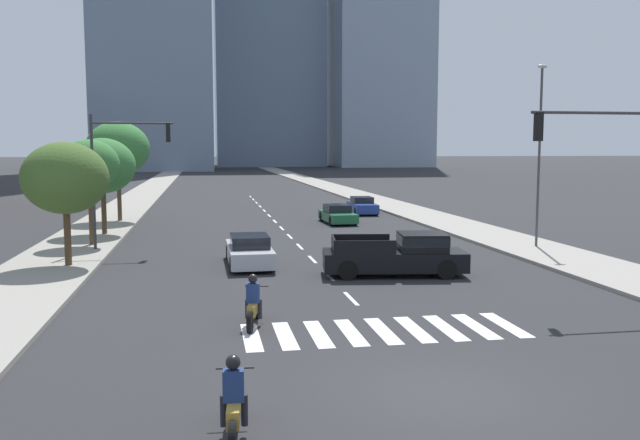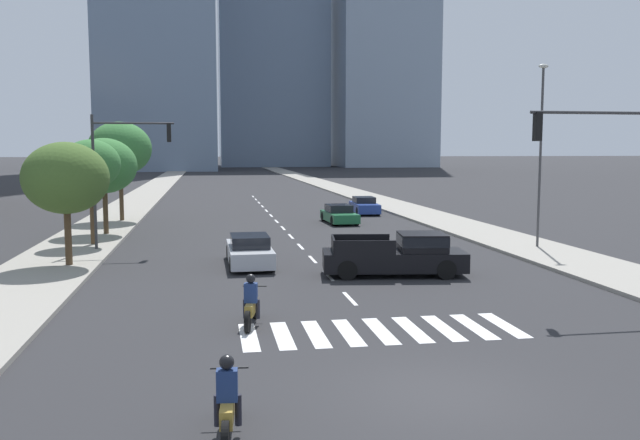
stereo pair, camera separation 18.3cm
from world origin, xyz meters
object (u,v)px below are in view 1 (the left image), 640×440
traffic_signal_far (121,159)px  street_lamp_east (540,144)px  sedan_blue_1 (362,206)px  sedan_silver_0 (249,251)px  traffic_signal_near (620,163)px  street_tree_second (90,165)px  motorcycle_trailing (253,305)px  street_tree_third (102,166)px  motorcycle_lead (234,404)px  pickup_truck (401,255)px  sedan_green_2 (338,215)px  street_tree_nearest (65,178)px  street_tree_fourth (118,149)px

traffic_signal_far → street_lamp_east: (20.13, -2.76, 0.71)m
sedan_blue_1 → traffic_signal_far: size_ratio=0.69×
sedan_silver_0 → traffic_signal_near: bearing=-127.6°
street_tree_second → sedan_blue_1: bearing=39.7°
motorcycle_trailing → traffic_signal_near: 12.65m
street_tree_second → street_lamp_east: bearing=-11.5°
street_lamp_east → street_tree_third: street_lamp_east is taller
motorcycle_lead → traffic_signal_near: (12.84, 8.43, 3.94)m
street_tree_third → motorcycle_trailing: bearing=-71.5°
pickup_truck → sedan_green_2: bearing=94.2°
sedan_green_2 → traffic_signal_far: traffic_signal_far is taller
sedan_green_2 → street_tree_nearest: (-14.42, -14.69, 3.19)m
sedan_blue_1 → street_tree_third: bearing=-56.8°
sedan_silver_0 → street_tree_fourth: 20.06m
motorcycle_trailing → street_lamp_east: 19.71m
pickup_truck → street_tree_fourth: street_tree_fourth is taller
sedan_blue_1 → traffic_signal_near: bearing=5.2°
street_tree_nearest → street_tree_second: street_tree_second is taller
sedan_blue_1 → street_tree_second: bearing=-47.6°
motorcycle_trailing → sedan_green_2: 26.12m
motorcycle_lead → street_lamp_east: (15.81, 19.26, 4.63)m
sedan_silver_0 → traffic_signal_near: traffic_signal_near is taller
street_tree_nearest → traffic_signal_far: bearing=68.7°
motorcycle_lead → pickup_truck: 15.55m
street_lamp_east → street_tree_fourth: size_ratio=1.34×
motorcycle_trailing → street_lamp_east: (14.93, 12.00, 4.63)m
pickup_truck → street_tree_third: bearing=140.9°
traffic_signal_near → street_tree_fourth: street_tree_fourth is taller
sedan_blue_1 → traffic_signal_near: size_ratio=0.70×
sedan_silver_0 → traffic_signal_far: traffic_signal_far is taller
traffic_signal_near → street_tree_fourth: bearing=-54.7°
pickup_truck → sedan_green_2: (1.19, 18.49, -0.24)m
street_lamp_east → street_tree_third: size_ratio=1.64×
street_tree_second → street_tree_third: street_tree_third is taller
sedan_green_2 → street_tree_nearest: street_tree_nearest is taller
motorcycle_lead → sedan_blue_1: motorcycle_lead is taller
street_tree_nearest → street_tree_third: street_tree_third is taller
sedan_silver_0 → street_tree_nearest: bearing=85.2°
pickup_truck → street_lamp_east: bearing=40.2°
street_tree_second → motorcycle_trailing: bearing=-67.2°
sedan_blue_1 → street_tree_third: size_ratio=0.82×
traffic_signal_far → street_tree_fourth: (-1.73, 13.11, 0.47)m
sedan_silver_0 → sedan_blue_1: (10.09, 21.30, -0.02)m
sedan_silver_0 → motorcycle_trailing: bearing=176.2°
sedan_blue_1 → traffic_signal_near: traffic_signal_near is taller
sedan_silver_0 → street_lamp_east: size_ratio=0.54×
street_tree_nearest → street_tree_fourth: bearing=90.0°
sedan_green_2 → traffic_signal_far: size_ratio=0.67×
sedan_silver_0 → street_tree_second: (-7.48, 6.69, 3.56)m
sedan_blue_1 → street_tree_second: 23.13m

